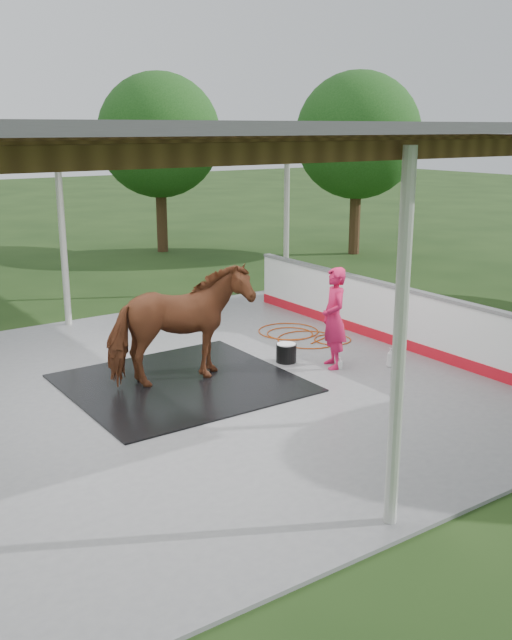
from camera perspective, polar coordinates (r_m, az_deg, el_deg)
ground at (r=11.37m, az=-6.41°, el=-5.83°), size 100.00×100.00×0.00m
concrete_slab at (r=11.36m, az=-6.42°, el=-5.71°), size 12.00×10.00×0.05m
pavilion_structure at (r=10.62m, az=-7.06°, el=14.58°), size 12.60×10.60×4.05m
dasher_board at (r=13.84m, az=10.50°, el=0.42°), size 0.16×8.00×1.15m
tree_belt at (r=11.56m, az=-7.82°, el=13.71°), size 28.00×28.00×5.80m
rubber_mat at (r=11.61m, az=-5.99°, el=-5.02°), size 3.47×3.25×0.03m
horse at (r=11.32m, az=-6.12°, el=-0.44°), size 2.36×1.29×1.90m
handler at (r=12.17m, az=6.25°, el=0.16°), size 0.63×0.75×1.74m
wash_bucket at (r=12.56m, az=2.44°, el=-2.61°), size 0.36×0.36×0.33m
soap_bottle_a at (r=12.52m, az=10.70°, el=-2.94°), size 0.19×0.19×0.34m
soap_bottle_b at (r=12.30m, az=6.70°, el=-3.43°), size 0.13×0.13×0.21m
hose_coil at (r=14.16m, az=3.60°, el=-1.23°), size 1.91×1.94×0.02m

